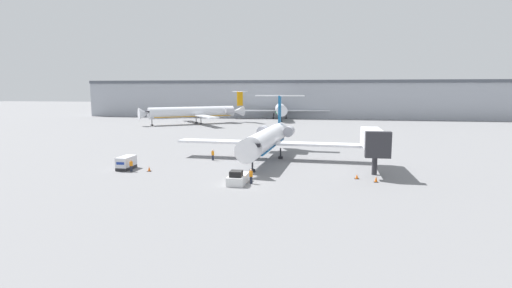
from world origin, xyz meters
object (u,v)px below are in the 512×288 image
airplane_parked_far_right (195,112)px  airplane_parked_far_left (280,108)px  luggage_cart (126,163)px  jet_bridge (373,140)px  traffic_cone_left (149,169)px  worker_by_wing (213,155)px  worker_on_apron (131,165)px  pushback_tug (238,178)px  airplane_main (267,139)px  traffic_cone_right (357,177)px  traffic_cone_mid (376,179)px  worker_near_tug (251,176)px

airplane_parked_far_right → airplane_parked_far_left: bearing=47.3°
luggage_cart → jet_bridge: size_ratio=0.29×
traffic_cone_left → airplane_parked_far_left: (6.88, 103.82, 3.79)m
jet_bridge → airplane_parked_far_right: bearing=125.1°
worker_by_wing → airplane_parked_far_right: size_ratio=0.05×
traffic_cone_left → airplane_parked_far_right: (-18.60, 76.17, 3.55)m
worker_on_apron → traffic_cone_left: 2.55m
pushback_tug → traffic_cone_left: 14.88m
worker_by_wing → airplane_parked_far_left: bearing=89.7°
airplane_parked_far_left → airplane_parked_far_right: size_ratio=1.20×
airplane_main → traffic_cone_left: bearing=-139.5°
worker_on_apron → airplane_parked_far_right: size_ratio=0.05×
worker_by_wing → traffic_cone_right: 24.33m
airplane_parked_far_left → jet_bridge: size_ratio=3.28×
traffic_cone_left → luggage_cart: bearing=168.1°
pushback_tug → traffic_cone_mid: bearing=12.3°
pushback_tug → airplane_parked_far_right: 87.63m
traffic_cone_mid → traffic_cone_left: bearing=177.3°
luggage_cart → airplane_parked_far_left: 103.61m
airplane_main → worker_on_apron: bearing=-142.5°
airplane_main → pushback_tug: (-1.06, -17.96, -2.79)m
worker_near_tug → traffic_cone_right: bearing=20.9°
worker_on_apron → jet_bridge: 34.29m
airplane_parked_far_right → jet_bridge: size_ratio=2.74×
traffic_cone_right → airplane_main: bearing=136.9°
traffic_cone_left → airplane_parked_far_left: 104.12m
worker_near_tug → airplane_parked_far_left: size_ratio=0.05×
worker_by_wing → jet_bridge: 25.39m
traffic_cone_mid → jet_bridge: (0.30, 6.82, 4.07)m
worker_on_apron → jet_bridge: size_ratio=0.14×
worker_on_apron → traffic_cone_mid: worker_on_apron is taller
worker_near_tug → airplane_parked_far_right: (-34.20, 81.04, 2.91)m
luggage_cart → worker_on_apron: size_ratio=2.07×
traffic_cone_right → worker_on_apron: bearing=-178.7°
airplane_parked_far_right → traffic_cone_left: bearing=-76.3°
luggage_cart → traffic_cone_left: size_ratio=4.94×
airplane_main → airplane_parked_far_right: size_ratio=0.95×
traffic_cone_mid → jet_bridge: jet_bridge is taller
traffic_cone_mid → airplane_main: bearing=137.9°
worker_near_tug → airplane_parked_far_right: bearing=112.9°
worker_on_apron → airplane_parked_far_left: size_ratio=0.04×
traffic_cone_right → jet_bridge: bearing=64.4°
worker_on_apron → traffic_cone_right: bearing=1.3°
traffic_cone_mid → airplane_parked_far_left: 108.02m
traffic_cone_right → luggage_cart: bearing=178.8°
pushback_tug → airplane_parked_far_right: (-32.58, 81.28, 3.23)m
pushback_tug → luggage_cart: 18.84m
luggage_cart → pushback_tug: bearing=-18.4°
airplane_parked_far_left → airplane_parked_far_right: 37.61m
worker_by_wing → airplane_parked_far_right: airplane_parked_far_right is taller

